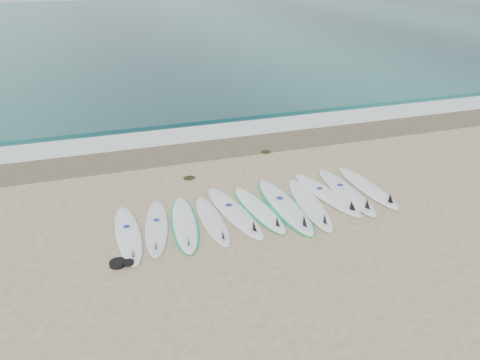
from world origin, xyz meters
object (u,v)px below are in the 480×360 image
object	(u,v)px
surfboard_5	(259,210)
leash_coil	(120,263)
surfboard_10	(369,188)
surfboard_0	(128,235)

from	to	relation	value
surfboard_5	leash_coil	xyz separation A→B (m)	(-3.29, -1.14, 0.00)
surfboard_10	leash_coil	world-z (taller)	surfboard_10
surfboard_5	surfboard_10	bearing A→B (deg)	-3.35
leash_coil	surfboard_5	bearing A→B (deg)	19.08
surfboard_10	surfboard_0	bearing A→B (deg)	-178.09
surfboard_10	leash_coil	bearing A→B (deg)	-169.68
leash_coil	surfboard_0	bearing A→B (deg)	74.93
surfboard_0	surfboard_5	size ratio (longest dim) A/B	0.99
surfboard_0	surfboard_10	xyz separation A→B (m)	(6.07, 0.35, 0.00)
surfboard_5	leash_coil	bearing A→B (deg)	-167.47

